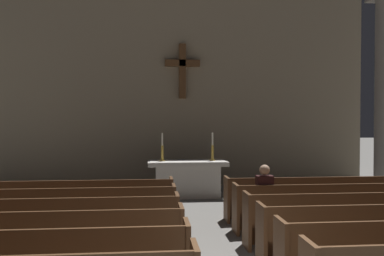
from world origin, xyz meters
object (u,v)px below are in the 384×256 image
Objects in this scene: pew_left_row_4 at (53,225)px; pew_left_row_5 at (65,212)px; pew_left_row_3 at (38,242)px; altar at (188,178)px; candlestick_left at (162,152)px; pew_right_row_6 at (318,197)px; lone_worshipper at (263,197)px; pew_right_row_4 at (361,218)px; pew_left_row_6 at (74,202)px; pew_right_row_5 at (337,207)px; candlestick_right at (212,151)px.

pew_left_row_5 is at bearing 90.00° from pew_left_row_4.
pew_left_row_3 is 1.00× the size of pew_left_row_4.
candlestick_left is (-0.70, -0.00, 0.73)m from altar.
candlestick_left reaches higher than pew_right_row_6.
lone_worshipper reaches higher than pew_left_row_4.
altar is at bearing 118.22° from pew_right_row_4.
pew_left_row_4 is 1.00× the size of pew_left_row_6.
pew_left_row_3 is at bearing -90.00° from pew_left_row_5.
pew_right_row_5 is 1.00× the size of pew_right_row_6.
pew_left_row_4 is at bearing -124.24° from candlestick_right.
candlestick_left reaches higher than lone_worshipper.
candlestick_left is 4.30m from lone_worshipper.
pew_left_row_5 is at bearing -123.85° from altar.
pew_right_row_5 is 5.17m from candlestick_left.
lone_worshipper is (-1.47, -0.93, 0.22)m from pew_right_row_6.
candlestick_left and candlestick_right have the same top height.
pew_left_row_3 is 1.00× the size of pew_right_row_4.
pew_right_row_4 is at bearing -61.78° from altar.
candlestick_left is at bearing 124.24° from pew_right_row_4.
altar is (-2.61, 3.89, 0.06)m from pew_right_row_5.
pew_left_row_3 is 1.00× the size of pew_left_row_5.
pew_right_row_5 is at bearing -49.61° from candlestick_left.
pew_right_row_4 is (5.22, 0.00, 0.00)m from pew_left_row_4.
pew_left_row_6 is 5.25× the size of candlestick_right.
pew_right_row_5 is 5.25× the size of candlestick_left.
lone_worshipper reaches higher than pew_right_row_6.
altar is at bearing 61.78° from pew_left_row_4.
pew_left_row_4 is 5.93m from candlestick_right.
pew_left_row_3 is 5.25× the size of candlestick_right.
pew_left_row_6 is at bearing 90.00° from pew_left_row_4.
lone_worshipper is (1.14, -3.85, 0.16)m from altar.
pew_left_row_3 and pew_left_row_5 have the same top height.
pew_left_row_5 and pew_right_row_6 have the same top height.
pew_left_row_5 is 5.22m from pew_right_row_5.
lone_worshipper is (-1.47, 0.04, 0.22)m from pew_right_row_5.
pew_left_row_5 is 1.00× the size of pew_right_row_6.
pew_right_row_4 is (5.22, 0.97, 0.00)m from pew_left_row_3.
pew_left_row_6 is 3.91m from altar.
pew_left_row_3 is 3.10× the size of lone_worshipper.
candlestick_left is at bearing -180.00° from altar.
pew_left_row_6 is 5.25× the size of candlestick_left.
lone_worshipper is at bearing -147.55° from pew_right_row_6.
pew_left_row_3 is at bearing -159.57° from pew_right_row_5.
pew_right_row_4 is at bearing 10.55° from pew_left_row_3.
pew_left_row_6 is at bearing 180.00° from pew_right_row_6.
candlestick_right reaches higher than pew_left_row_5.
pew_left_row_3 is 6.19m from candlestick_left.
pew_left_row_3 is 1.86× the size of altar.
pew_left_row_6 is 1.86× the size of altar.
pew_left_row_5 is (0.00, 0.97, 0.00)m from pew_left_row_4.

